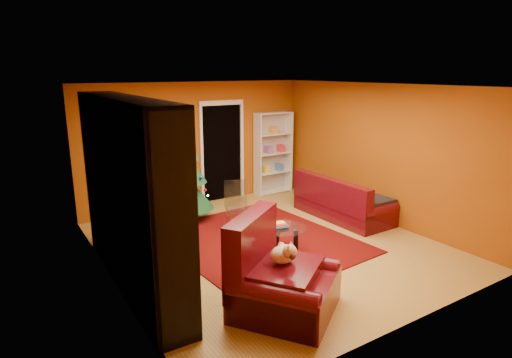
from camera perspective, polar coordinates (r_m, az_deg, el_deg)
floor at (r=7.23m, az=1.72°, el=-8.96°), size 5.00×5.50×0.05m
ceiling at (r=6.64m, az=1.90°, el=12.54°), size 5.00×5.50×0.05m
wall_back at (r=9.19m, az=-7.99°, el=4.61°), size 5.00×0.05×2.60m
wall_left at (r=5.82m, az=-19.23°, el=-1.75°), size 0.05×5.50×2.60m
wall_right at (r=8.47m, az=16.11°, el=3.35°), size 0.05×5.50×2.60m
doorway at (r=9.46m, az=-4.52°, el=3.44°), size 1.06×0.60×2.16m
rug at (r=7.36m, az=0.20°, el=-8.22°), size 3.01×3.44×0.02m
media_unit at (r=5.78m, az=-16.52°, el=-2.08°), size 0.56×3.29×2.52m
christmas_tree at (r=8.26m, az=-9.28°, el=0.48°), size 1.08×1.08×1.82m
gift_box_teal at (r=8.04m, az=-10.95°, el=-5.54°), size 0.28×0.28×0.26m
gift_box_green at (r=8.38m, az=-11.82°, el=-4.71°), size 0.32×0.32×0.28m
gift_box_red at (r=9.11m, az=-10.21°, el=-3.30°), size 0.24×0.24×0.21m
white_bookshelf at (r=9.99m, az=2.32°, el=3.45°), size 0.90×0.33×1.95m
armchair at (r=5.20m, az=3.99°, el=-12.61°), size 1.70×1.70×0.96m
dog at (r=5.16m, az=3.68°, el=-9.97°), size 0.50×0.48×0.31m
sofa at (r=8.56m, az=11.60°, el=-2.28°), size 0.92×2.00×0.85m
coffee_table at (r=6.97m, az=3.60°, el=-7.87°), size 0.91×0.91×0.48m
acrylic_chair at (r=7.68m, az=-2.47°, el=-4.07°), size 0.55×0.57×0.82m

